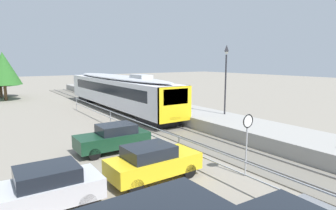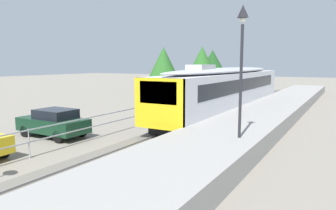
{
  "view_description": "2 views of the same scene",
  "coord_description": "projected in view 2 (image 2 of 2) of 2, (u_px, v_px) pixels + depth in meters",
  "views": [
    {
      "loc": [
        -11.57,
        0.71,
        5.06
      ],
      "look_at": [
        0.0,
        17.92,
        1.8
      ],
      "focal_mm": 30.27,
      "sensor_mm": 36.0,
      "label": 1
    },
    {
      "loc": [
        8.18,
        3.79,
        3.96
      ],
      "look_at": [
        0.0,
        17.92,
        1.8
      ],
      "focal_mm": 33.75,
      "sensor_mm": 36.0,
      "label": 2
    }
  ],
  "objects": [
    {
      "name": "platform_lamp_mid_platform",
      "position": [
        242.0,
        47.0,
        12.62
      ],
      "size": [
        0.34,
        0.34,
        5.35
      ],
      "color": "#232328",
      "rests_on": "station_platform"
    },
    {
      "name": "tree_behind_station_far",
      "position": [
        164.0,
        63.0,
        43.88
      ],
      "size": [
        4.33,
        4.33,
        6.22
      ],
      "color": "brown",
      "rests_on": "ground"
    },
    {
      "name": "tree_distant_left",
      "position": [
        202.0,
        62.0,
        41.17
      ],
      "size": [
        4.15,
        4.15,
        6.14
      ],
      "color": "brown",
      "rests_on": "ground"
    },
    {
      "name": "parked_hatchback_dark_green",
      "position": [
        54.0,
        123.0,
        17.0
      ],
      "size": [
        4.02,
        1.8,
        1.53
      ],
      "color": "#143823",
      "rests_on": "ground"
    },
    {
      "name": "track_rails",
      "position": [
        200.0,
        125.0,
        20.21
      ],
      "size": [
        3.2,
        60.0,
        0.14
      ],
      "color": "#6B665B",
      "rests_on": "ground"
    },
    {
      "name": "carpark_fence",
      "position": [
        29.0,
        137.0,
        13.15
      ],
      "size": [
        0.06,
        36.06,
        1.25
      ],
      "color": "#9EA0A5",
      "rests_on": "ground"
    },
    {
      "name": "commuter_train",
      "position": [
        227.0,
        87.0,
        24.25
      ],
      "size": [
        2.82,
        20.46,
        3.74
      ],
      "color": "silver",
      "rests_on": "track_rails"
    },
    {
      "name": "ground_plane",
      "position": [
        160.0,
        121.0,
        21.7
      ],
      "size": [
        160.0,
        160.0,
        0.0
      ],
      "primitive_type": "plane",
      "color": "gray"
    },
    {
      "name": "tree_behind_carpark",
      "position": [
        212.0,
        65.0,
        44.92
      ],
      "size": [
        4.79,
        4.79,
        5.86
      ],
      "color": "brown",
      "rests_on": "ground"
    },
    {
      "name": "station_platform",
      "position": [
        251.0,
        123.0,
        18.54
      ],
      "size": [
        3.9,
        60.0,
        0.9
      ],
      "primitive_type": "cube",
      "color": "#999691",
      "rests_on": "ground"
    }
  ]
}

